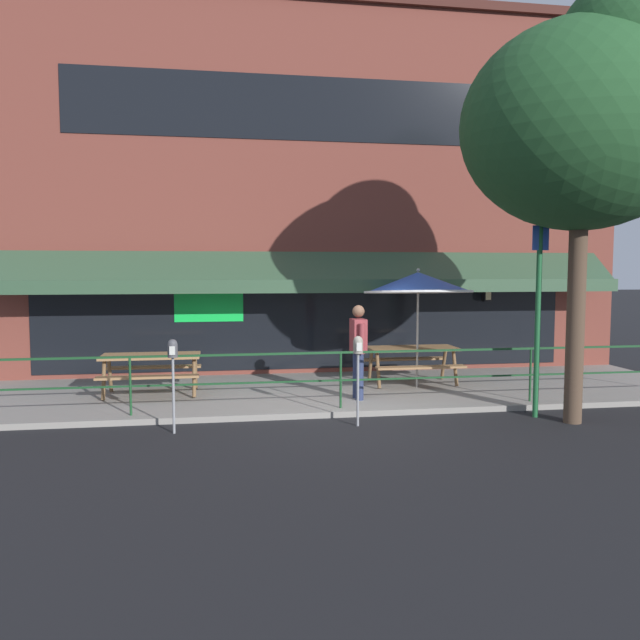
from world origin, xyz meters
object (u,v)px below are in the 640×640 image
at_px(patio_umbrella_centre, 418,283).
at_px(parking_meter_far, 358,353).
at_px(pedestrian_walking, 358,347).
at_px(street_sign_pole, 539,290).
at_px(street_tree_curbside, 592,112).
at_px(parking_meter_near, 173,357).
at_px(picnic_table_centre, 412,355).
at_px(picnic_table_left, 151,363).

distance_m(patio_umbrella_centre, parking_meter_far, 3.22).
distance_m(pedestrian_walking, street_sign_pole, 3.23).
relative_size(pedestrian_walking, street_tree_curbside, 0.25).
bearing_deg(parking_meter_near, pedestrian_walking, 26.11).
height_order(parking_meter_near, street_tree_curbside, street_tree_curbside).
distance_m(parking_meter_far, street_tree_curbside, 5.16).
xyz_separation_m(picnic_table_centre, parking_meter_near, (-4.58, -2.81, 0.44)).
distance_m(picnic_table_centre, parking_meter_near, 5.39).
height_order(picnic_table_centre, pedestrian_walking, pedestrian_walking).
bearing_deg(parking_meter_far, picnic_table_left, 143.57).
relative_size(parking_meter_far, street_tree_curbside, 0.21).
height_order(picnic_table_centre, patio_umbrella_centre, patio_umbrella_centre).
distance_m(pedestrian_walking, parking_meter_far, 1.60).
bearing_deg(parking_meter_near, parking_meter_far, -0.10).
xyz_separation_m(pedestrian_walking, street_sign_pole, (2.70, -1.43, 1.06)).
relative_size(patio_umbrella_centre, parking_meter_far, 1.67).
bearing_deg(pedestrian_walking, parking_meter_far, -102.76).
bearing_deg(pedestrian_walking, parking_meter_near, -153.89).
height_order(picnic_table_left, patio_umbrella_centre, patio_umbrella_centre).
height_order(pedestrian_walking, parking_meter_near, pedestrian_walking).
height_order(street_sign_pole, street_tree_curbside, street_tree_curbside).
bearing_deg(pedestrian_walking, street_tree_curbside, -31.31).
xyz_separation_m(picnic_table_centre, street_sign_pole, (1.28, -2.69, 1.41)).
bearing_deg(parking_meter_far, patio_umbrella_centre, 54.60).
bearing_deg(street_tree_curbside, parking_meter_near, 176.40).
bearing_deg(pedestrian_walking, street_sign_pole, -27.92).
relative_size(picnic_table_left, picnic_table_centre, 1.00).
relative_size(patio_umbrella_centre, parking_meter_near, 1.67).
xyz_separation_m(picnic_table_left, parking_meter_near, (0.59, -2.50, 0.44)).
relative_size(picnic_table_left, parking_meter_near, 1.27).
bearing_deg(patio_umbrella_centre, street_sign_pole, -61.50).
bearing_deg(pedestrian_walking, picnic_table_centre, 41.58).
xyz_separation_m(parking_meter_far, street_tree_curbside, (3.56, -0.40, 3.71)).
height_order(picnic_table_centre, parking_meter_far, parking_meter_far).
distance_m(pedestrian_walking, street_tree_curbside, 5.34).
bearing_deg(picnic_table_left, parking_meter_far, -36.43).
bearing_deg(picnic_table_left, street_sign_pole, -20.28).
bearing_deg(patio_umbrella_centre, picnic_table_centre, 90.00).
relative_size(parking_meter_far, street_sign_pole, 0.35).
height_order(pedestrian_walking, parking_meter_far, pedestrian_walking).
height_order(patio_umbrella_centre, street_tree_curbside, street_tree_curbside).
height_order(patio_umbrella_centre, pedestrian_walking, patio_umbrella_centre).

